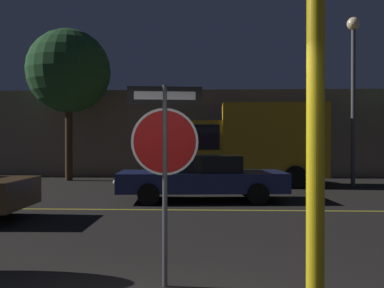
{
  "coord_description": "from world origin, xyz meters",
  "views": [
    {
      "loc": [
        0.61,
        -3.49,
        1.78
      ],
      "look_at": [
        0.28,
        4.66,
        1.71
      ],
      "focal_mm": 40.0,
      "sensor_mm": 36.0,
      "label": 1
    }
  ],
  "objects": [
    {
      "name": "street_lamp",
      "position": [
        6.05,
        12.92,
        4.36
      ],
      "size": [
        0.49,
        0.49,
        6.43
      ],
      "color": "#4C4C51",
      "rests_on": "ground_plane"
    },
    {
      "name": "passing_car_2",
      "position": [
        0.41,
        9.05,
        0.68
      ],
      "size": [
        5.02,
        2.25,
        1.34
      ],
      "rotation": [
        0.0,
        0.0,
        1.64
      ],
      "color": "navy",
      "rests_on": "ground_plane"
    },
    {
      "name": "stop_sign",
      "position": [
        0.07,
        1.67,
        1.74
      ],
      "size": [
        0.9,
        0.14,
        2.45
      ],
      "rotation": [
        0.0,
        0.0,
        0.12
      ],
      "color": "#4C4C51",
      "rests_on": "ground_plane"
    },
    {
      "name": "yellow_pole_right",
      "position": [
        1.38,
        -0.34,
        1.56
      ],
      "size": [
        0.13,
        0.13,
        3.12
      ],
      "primitive_type": "cylinder",
      "color": "yellow",
      "rests_on": "ground_plane"
    },
    {
      "name": "delivery_truck",
      "position": [
        1.87,
        13.32,
        1.68
      ],
      "size": [
        6.34,
        2.38,
        3.18
      ],
      "rotation": [
        0.0,
        0.0,
        1.56
      ],
      "color": "gold",
      "rests_on": "ground_plane"
    },
    {
      "name": "tree_1",
      "position": [
        -5.59,
        15.11,
        4.81
      ],
      "size": [
        3.66,
        3.66,
        6.66
      ],
      "color": "#422D1E",
      "rests_on": "ground_plane"
    },
    {
      "name": "road_center_stripe",
      "position": [
        0.0,
        7.35,
        0.0
      ],
      "size": [
        37.07,
        0.12,
        0.01
      ],
      "primitive_type": "cube",
      "color": "gold",
      "rests_on": "ground_plane"
    },
    {
      "name": "building_backdrop",
      "position": [
        0.23,
        19.02,
        2.1
      ],
      "size": [
        32.2,
        4.07,
        4.2
      ],
      "primitive_type": "cube",
      "color": "#7A6B5B",
      "rests_on": "ground_plane"
    }
  ]
}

